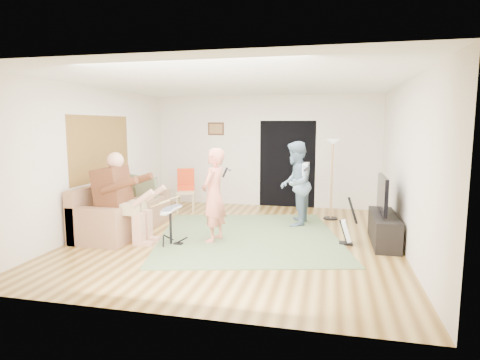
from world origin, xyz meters
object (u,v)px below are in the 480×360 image
Objects in this scene: torchiere_lamp at (332,165)px; television at (383,194)px; drum_kit at (171,228)px; singer at (214,195)px; dining_chair at (186,196)px; guitarist at (295,184)px; guitar_spare at (347,231)px; sofa at (120,215)px; tv_cabinet at (384,229)px.

torchiere_lamp is 1.84m from television.
singer reaches higher than drum_kit.
dining_chair is (-1.34, 2.22, -0.46)m from singer.
guitar_spare is (0.97, -1.13, -0.61)m from guitarist.
singer is (0.66, 0.35, 0.52)m from drum_kit.
guitar_spare is 2.06m from torchiere_lamp.
sofa is 2.79× the size of guitar_spare.
sofa is 2.21× the size of television.
singer reaches higher than tv_cabinet.
drum_kit is at bearing -26.55° from sofa.
dining_chair is at bearing 178.62° from torchiere_lamp.
guitarist is at bearing 130.75° from guitar_spare.
television reaches higher than drum_kit.
dining_chair is at bearing 104.82° from drum_kit.
drum_kit is 3.72m from torchiere_lamp.
drum_kit is 0.66× the size of dining_chair.
guitar_spare is at bearing 13.12° from drum_kit.
torchiere_lamp is at bearing 117.41° from television.
drum_kit is at bearing -42.61° from guitarist.
drum_kit is 3.61m from tv_cabinet.
television is (4.13, -1.69, 0.50)m from dining_chair.
singer is 1.99× the size of guitar_spare.
singer is 2.93m from torchiere_lamp.
dining_chair is at bearing 151.97° from guitar_spare.
sofa is at bearing -88.77° from singer.
sofa reaches higher than tv_cabinet.
dining_chair is at bearing 157.76° from television.
singer is 2.32m from guitar_spare.
sofa is 2.02m from dining_chair.
sofa is at bearing -177.26° from tv_cabinet.
tv_cabinet is 1.37× the size of television.
torchiere_lamp reaches higher than television.
torchiere_lamp reaches higher than sofa.
television is at bearing 180.00° from tv_cabinet.
television is (4.75, 0.23, 0.55)m from sofa.
television is (1.54, -0.92, 0.01)m from guitarist.
torchiere_lamp is (0.71, 0.69, 0.33)m from guitarist.
torchiere_lamp is (3.92, 1.84, 0.86)m from sofa.
drum_kit reaches higher than tv_cabinet.
guitar_spare is at bearing -44.57° from dining_chair.
dining_chair is 4.49m from television.
guitarist is (1.91, 1.80, 0.56)m from drum_kit.
tv_cabinet is at bearing -38.54° from dining_chair.
television is at bearing 14.31° from drum_kit.
singer is 0.95× the size of torchiere_lamp.
tv_cabinet is at bearing 63.91° from guitarist.
sofa is 2.04m from singer.
television is (0.83, -1.61, -0.32)m from torchiere_lamp.
dining_chair is at bearing -138.95° from singer.
guitarist reaches higher than sofa.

